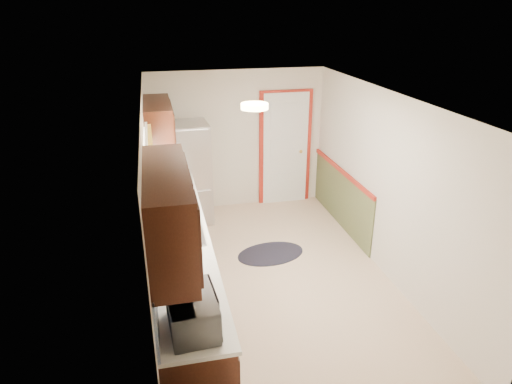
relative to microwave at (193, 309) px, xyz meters
name	(u,v)px	position (x,y,z in m)	size (l,w,h in m)	color
room_shell	(275,195)	(1.20, 1.95, 0.07)	(3.20, 5.20, 2.52)	beige
kitchen_run	(177,245)	(-0.04, 1.66, -0.32)	(0.63, 4.00, 2.20)	black
back_wall_trim	(297,159)	(2.19, 4.16, -0.24)	(1.12, 2.30, 2.08)	maroon
ceiling_fixture	(255,106)	(0.90, 1.75, 1.23)	(0.30, 0.30, 0.06)	#FFD88C
microwave	(193,309)	(0.00, 0.00, 0.00)	(0.56, 0.31, 0.38)	white
refrigerator	(188,173)	(0.29, 4.00, -0.30)	(0.73, 0.72, 1.66)	#B7B7BC
rug	(271,254)	(1.32, 2.58, -1.13)	(1.00, 0.64, 0.01)	black
cooktop	(172,182)	(0.01, 3.35, -0.18)	(0.50, 0.61, 0.02)	black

